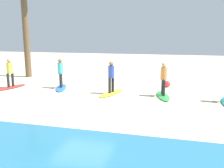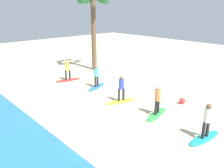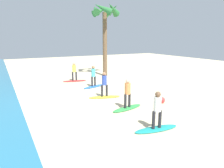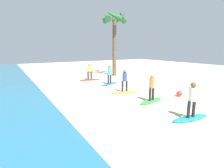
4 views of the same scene
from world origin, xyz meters
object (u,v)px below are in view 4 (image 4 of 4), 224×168
surfer_teal (192,97)px  surfer_blue (109,73)px  beach_ball (179,94)px  surfboard_green (151,101)px  surfboard_yellow (124,92)px  surfer_yellow (125,79)px  surfer_red (90,70)px  surfboard_blue (109,84)px  surfboard_teal (190,118)px  palm_tree (114,24)px  surfer_green (152,85)px  surfboard_red (90,80)px

surfer_teal → surfer_blue: 8.82m
beach_ball → surfboard_green: bearing=87.5°
surfer_teal → surfboard_green: (2.95, -0.38, -0.99)m
surfboard_yellow → surfer_yellow: surfer_yellow is taller
surfer_yellow → surfer_red: 6.07m
surfboard_yellow → surfboard_blue: 3.22m
surfboard_teal → surfboard_yellow: (5.61, -0.26, 0.00)m
palm_tree → surfer_yellow: bearing=153.1°
surfer_red → palm_tree: (1.28, -3.77, 4.84)m
surfer_green → surfer_red: (8.73, 0.16, 0.00)m
surfboard_teal → surfboard_red: same height
surfer_blue → beach_ball: (-5.93, -1.97, -0.85)m
surfer_green → surfboard_blue: 5.93m
surfboard_yellow → surfer_yellow: 0.99m
surfboard_yellow → surfer_red: bearing=-73.3°
surfer_teal → surfboard_blue: size_ratio=0.78×
surfboard_green → surfer_red: size_ratio=1.28×
surfer_yellow → surfer_blue: bearing=-10.6°
surfboard_blue → surfboard_red: 2.97m
surfer_yellow → palm_tree: palm_tree is taller
surfboard_yellow → surfer_red: 6.15m
surfboard_teal → surfboard_green: 2.97m
surfer_teal → surfboard_red: (11.68, -0.22, -0.99)m
surfboard_blue → palm_tree: size_ratio=0.29×
surfer_green → surfboard_red: size_ratio=0.78×
surfboard_green → surfer_green: surfer_green is taller
surfboard_green → surfboard_blue: bearing=-107.0°
surfer_teal → palm_tree: (12.96, -3.99, 4.84)m
palm_tree → surfboard_blue: bearing=143.1°
surfboard_teal → surfboard_green: size_ratio=1.00×
surfer_teal → surfer_yellow: (5.61, -0.26, 0.00)m
surfboard_yellow → surfer_blue: bearing=-84.3°
surfer_blue → palm_tree: bearing=-36.9°
surfer_green → surfer_yellow: 2.66m
surfer_yellow → surfer_green: bearing=-177.4°
surfboard_yellow → surfboard_red: size_ratio=1.00×
surfer_yellow → surfboard_blue: surfer_yellow is taller
surfer_yellow → beach_ball: bearing=-137.1°
surfer_teal → surfboard_red: 11.72m
surfboard_yellow → surfer_red: surfer_red is taller
surfboard_blue → surfboard_red: size_ratio=1.00×
surfer_green → surfer_blue: 5.85m
surfboard_green → surfboard_yellow: size_ratio=1.00×
surfer_blue → surfer_green: bearing=175.4°
surfer_red → surfer_teal: bearing=178.9°
surfboard_teal → surfboard_yellow: size_ratio=1.00×
surfer_yellow → surfer_red: bearing=0.4°
surfer_yellow → beach_ball: size_ratio=4.36×
surfer_yellow → surfer_red: same height
surfboard_green → surfboard_blue: size_ratio=1.00×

